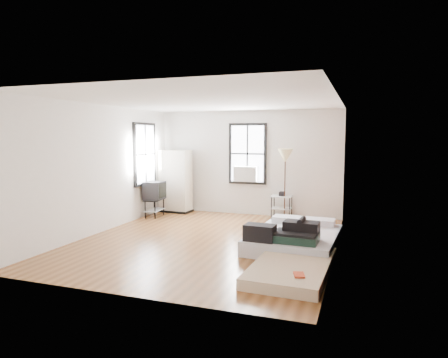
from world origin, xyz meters
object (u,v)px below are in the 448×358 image
at_px(mattress_main, 294,237).
at_px(floor_lamp, 285,159).
at_px(mattress_bare, 293,260).
at_px(wardrobe, 176,181).
at_px(side_table, 282,200).
at_px(tv_stand, 155,192).

bearing_deg(mattress_main, floor_lamp, 107.56).
distance_m(mattress_bare, wardrobe, 5.51).
distance_m(mattress_main, side_table, 2.73).
height_order(mattress_bare, tv_stand, tv_stand).
distance_m(floor_lamp, tv_stand, 3.51).
relative_size(floor_lamp, tv_stand, 1.93).
relative_size(side_table, tv_stand, 0.74).
xyz_separation_m(wardrobe, side_table, (2.99, 0.07, -0.39)).
relative_size(mattress_main, tv_stand, 2.34).
bearing_deg(mattress_bare, side_table, 106.11).
bearing_deg(tv_stand, side_table, 10.86).
xyz_separation_m(side_table, tv_stand, (-3.21, -0.89, 0.20)).
bearing_deg(tv_stand, mattress_main, -28.16).
xyz_separation_m(mattress_bare, side_table, (-0.94, 3.86, 0.33)).
height_order(mattress_bare, floor_lamp, floor_lamp).
relative_size(mattress_bare, wardrobe, 1.24).
bearing_deg(side_table, mattress_bare, -76.33).
bearing_deg(side_table, tv_stand, -164.51).
height_order(mattress_bare, wardrobe, wardrobe).
height_order(wardrobe, tv_stand, wardrobe).
distance_m(wardrobe, tv_stand, 0.87).
bearing_deg(wardrobe, tv_stand, -101.55).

